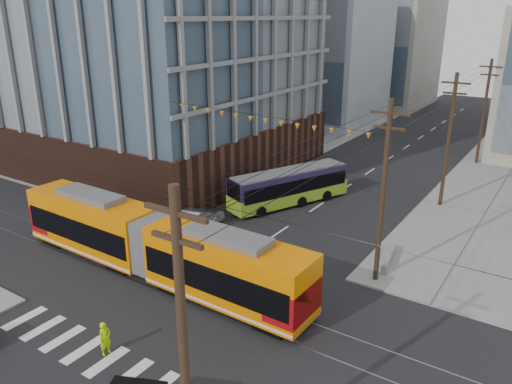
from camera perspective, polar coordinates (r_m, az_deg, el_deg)
ground at (r=27.44m, az=-12.95°, el=-14.57°), size 160.00×160.00×0.00m
office_building at (r=54.62m, az=-12.98°, el=18.25°), size 30.00×25.00×28.60m
bg_bldg_nw_near at (r=75.55m, az=6.68°, el=14.83°), size 18.00×16.00×18.00m
bg_bldg_nw_far at (r=92.66m, az=14.29°, el=15.87°), size 16.00×18.00×20.00m
utility_pole_near at (r=15.86m, az=-8.25°, el=-18.31°), size 0.30×0.30×11.00m
utility_pole_far at (r=72.30m, az=26.68°, el=9.91°), size 0.30×0.30×11.00m
streetcar at (r=30.95m, az=-11.59°, el=-5.93°), size 21.33×3.41×4.10m
city_bus at (r=41.95m, az=3.83°, el=0.61°), size 6.52×10.92×3.09m
parked_car_silver at (r=37.54m, az=-6.86°, el=-3.10°), size 1.97×4.78×1.54m
parked_car_white at (r=42.72m, az=-0.05°, el=-0.18°), size 2.97×5.15×1.40m
parked_car_grey at (r=46.04m, az=2.62°, el=1.16°), size 3.35×4.81×1.22m
pedestrian at (r=25.41m, az=-16.86°, el=-15.73°), size 0.45×0.64×1.69m
jersey_barrier at (r=33.48m, az=14.74°, el=-7.34°), size 1.45×3.78×0.74m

